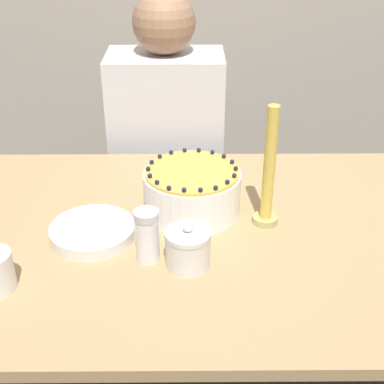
# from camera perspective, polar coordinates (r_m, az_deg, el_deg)

# --- Properties ---
(dining_table) EXTENTS (1.44, 0.91, 0.74)m
(dining_table) POSITION_cam_1_polar(r_m,az_deg,el_deg) (1.43, 2.59, -7.89)
(dining_table) COLOR tan
(dining_table) RESTS_ON ground_plane
(cake) EXTENTS (0.26, 0.26, 0.13)m
(cake) POSITION_cam_1_polar(r_m,az_deg,el_deg) (1.42, -0.00, 0.14)
(cake) COLOR white
(cake) RESTS_ON dining_table
(sugar_bowl) EXTENTS (0.11, 0.11, 0.12)m
(sugar_bowl) POSITION_cam_1_polar(r_m,az_deg,el_deg) (1.23, -0.43, -5.99)
(sugar_bowl) COLOR silver
(sugar_bowl) RESTS_ON dining_table
(sugar_shaker) EXTENTS (0.06, 0.06, 0.13)m
(sugar_shaker) POSITION_cam_1_polar(r_m,az_deg,el_deg) (1.24, -4.81, -4.64)
(sugar_shaker) COLOR white
(sugar_shaker) RESTS_ON dining_table
(plate_stack) EXTENTS (0.21, 0.21, 0.03)m
(plate_stack) POSITION_cam_1_polar(r_m,az_deg,el_deg) (1.36, -10.57, -4.16)
(plate_stack) COLOR silver
(plate_stack) RESTS_ON dining_table
(candle) EXTENTS (0.07, 0.07, 0.32)m
(candle) POSITION_cam_1_polar(r_m,az_deg,el_deg) (1.35, 8.16, 1.59)
(candle) COLOR tan
(candle) RESTS_ON dining_table
(person_man_blue_shirt) EXTENTS (0.40, 0.34, 1.23)m
(person_man_blue_shirt) POSITION_cam_1_polar(r_m,az_deg,el_deg) (2.03, -2.58, 1.29)
(person_man_blue_shirt) COLOR #595960
(person_man_blue_shirt) RESTS_ON ground_plane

